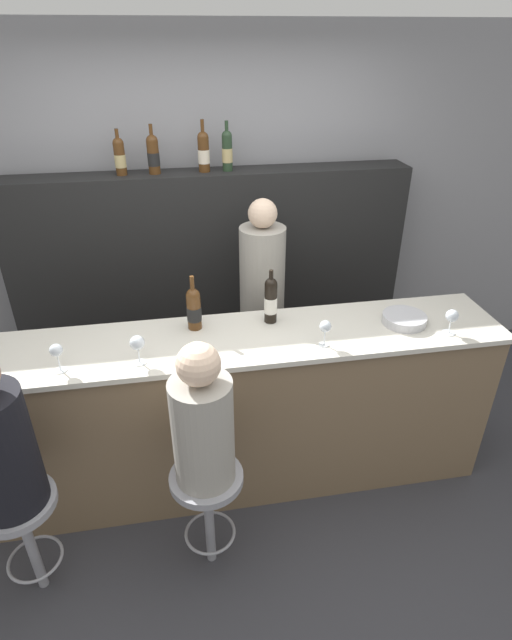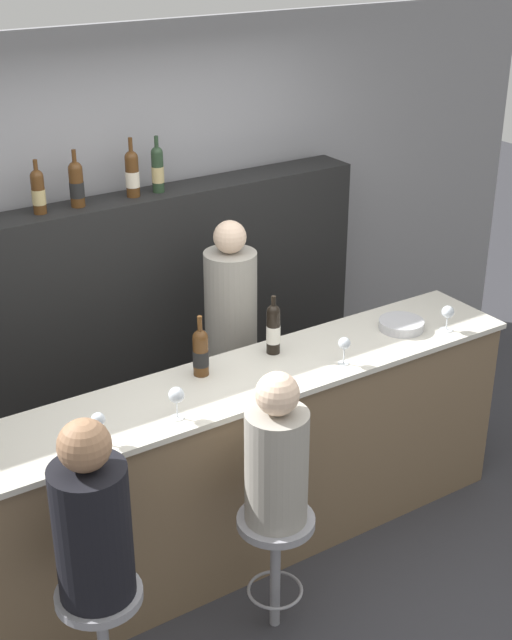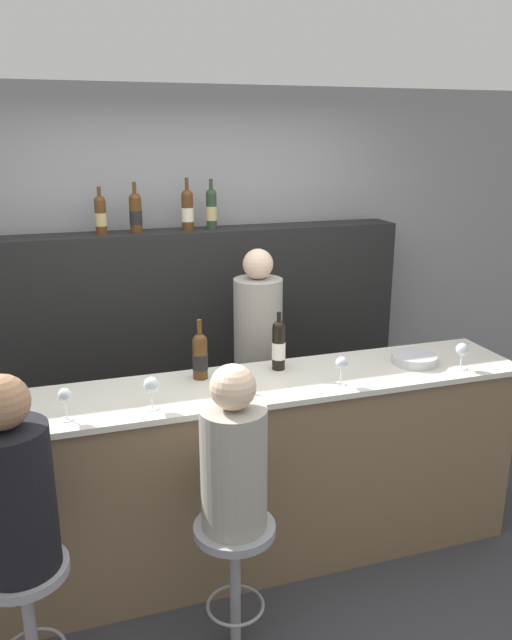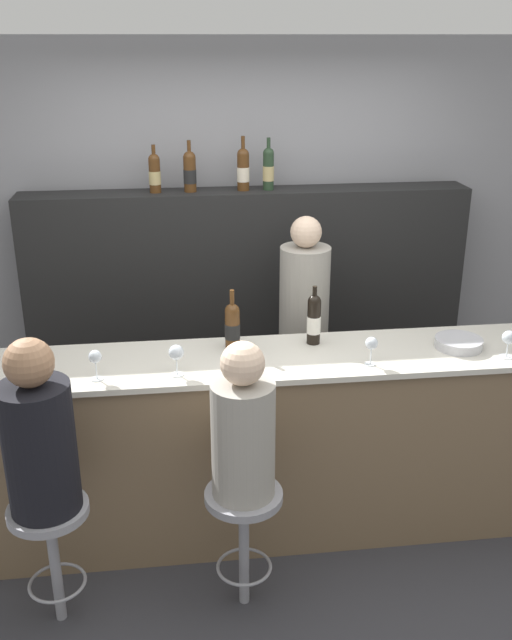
{
  "view_description": "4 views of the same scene",
  "coord_description": "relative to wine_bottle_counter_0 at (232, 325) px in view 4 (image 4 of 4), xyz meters",
  "views": [
    {
      "loc": [
        -0.27,
        -2.04,
        2.5
      ],
      "look_at": [
        0.12,
        0.22,
        1.19
      ],
      "focal_mm": 28.0,
      "sensor_mm": 36.0,
      "label": 1
    },
    {
      "loc": [
        -2.09,
        -3.01,
        3.2
      ],
      "look_at": [
        -0.02,
        0.17,
        1.41
      ],
      "focal_mm": 50.0,
      "sensor_mm": 36.0,
      "label": 2
    },
    {
      "loc": [
        -0.85,
        -2.58,
        2.29
      ],
      "look_at": [
        0.06,
        0.23,
        1.4
      ],
      "focal_mm": 35.0,
      "sensor_mm": 36.0,
      "label": 3
    },
    {
      "loc": [
        -0.49,
        -3.03,
        2.59
      ],
      "look_at": [
        -0.09,
        0.2,
        1.29
      ],
      "focal_mm": 40.0,
      "sensor_mm": 36.0,
      "label": 4
    }
  ],
  "objects": [
    {
      "name": "ground_plane",
      "position": [
        0.19,
        -0.4,
        -1.19
      ],
      "size": [
        16.0,
        16.0,
        0.0
      ],
      "primitive_type": "plane",
      "color": "#333338"
    },
    {
      "name": "wine_bottle_backbar_0",
      "position": [
        -0.38,
        1.04,
        0.62
      ],
      "size": [
        0.07,
        0.07,
        0.29
      ],
      "color": "#4C2D14",
      "rests_on": "back_bar_cabinet"
    },
    {
      "name": "bartender",
      "position": [
        0.48,
        0.49,
        -0.42
      ],
      "size": [
        0.3,
        0.3,
        1.63
      ],
      "color": "gray",
      "rests_on": "ground_plane"
    },
    {
      "name": "guest_seated_right",
      "position": [
        -0.02,
        -0.7,
        -0.22
      ],
      "size": [
        0.29,
        0.29,
        0.75
      ],
      "color": "gray",
      "rests_on": "bar_stool_right"
    },
    {
      "name": "wine_glass_3",
      "position": [
        1.38,
        -0.3,
        -0.02
      ],
      "size": [
        0.07,
        0.07,
        0.14
      ],
      "color": "silver",
      "rests_on": "bar_counter"
    },
    {
      "name": "wine_glass_0",
      "position": [
        -0.68,
        -0.3,
        -0.01
      ],
      "size": [
        0.06,
        0.06,
        0.15
      ],
      "color": "silver",
      "rests_on": "bar_counter"
    },
    {
      "name": "wine_glass_1",
      "position": [
        -0.3,
        -0.3,
        -0.01
      ],
      "size": [
        0.07,
        0.07,
        0.16
      ],
      "color": "silver",
      "rests_on": "bar_counter"
    },
    {
      "name": "bar_stool_left",
      "position": [
        -0.9,
        -0.7,
        -0.69
      ],
      "size": [
        0.36,
        0.36,
        0.64
      ],
      "color": "gray",
      "rests_on": "ground_plane"
    },
    {
      "name": "bar_stool_right",
      "position": [
        -0.02,
        -0.7,
        -0.69
      ],
      "size": [
        0.36,
        0.36,
        0.64
      ],
      "color": "gray",
      "rests_on": "ground_plane"
    },
    {
      "name": "wine_bottle_counter_0",
      "position": [
        0.0,
        0.0,
        0.0
      ],
      "size": [
        0.08,
        0.08,
        0.32
      ],
      "color": "#4C2D14",
      "rests_on": "bar_counter"
    },
    {
      "name": "wall_back",
      "position": [
        0.19,
        1.26,
        0.11
      ],
      "size": [
        6.4,
        0.05,
        2.6
      ],
      "color": "gray",
      "rests_on": "ground_plane"
    },
    {
      "name": "wine_bottle_backbar_2",
      "position": [
        0.17,
        1.04,
        0.63
      ],
      "size": [
        0.08,
        0.08,
        0.34
      ],
      "color": "#4C2D14",
      "rests_on": "back_bar_cabinet"
    },
    {
      "name": "wine_bottle_backbar_1",
      "position": [
        -0.16,
        1.04,
        0.62
      ],
      "size": [
        0.08,
        0.08,
        0.32
      ],
      "color": "#4C2D14",
      "rests_on": "back_bar_cabinet"
    },
    {
      "name": "back_bar_cabinet",
      "position": [
        0.19,
        1.04,
        -0.34
      ],
      "size": [
        2.88,
        0.28,
        1.68
      ],
      "color": "black",
      "rests_on": "ground_plane"
    },
    {
      "name": "wine_bottle_backbar_3",
      "position": [
        0.33,
        1.04,
        0.63
      ],
      "size": [
        0.07,
        0.07,
        0.32
      ],
      "color": "#233823",
      "rests_on": "back_bar_cabinet"
    },
    {
      "name": "guest_seated_left",
      "position": [
        -0.9,
        -0.7,
        -0.19
      ],
      "size": [
        0.31,
        0.31,
        0.81
      ],
      "color": "black",
      "rests_on": "bar_stool_left"
    },
    {
      "name": "metal_bowl",
      "position": [
        1.18,
        -0.15,
        -0.1
      ],
      "size": [
        0.25,
        0.25,
        0.05
      ],
      "color": "#B7B7BC",
      "rests_on": "bar_counter"
    },
    {
      "name": "bar_counter",
      "position": [
        0.19,
        -0.14,
        -0.65
      ],
      "size": [
        3.07,
        0.56,
        1.06
      ],
      "color": "brown",
      "rests_on": "ground_plane"
    },
    {
      "name": "wine_bottle_counter_1",
      "position": [
        0.43,
        0.0,
        0.01
      ],
      "size": [
        0.07,
        0.07,
        0.32
      ],
      "color": "black",
      "rests_on": "bar_counter"
    },
    {
      "name": "wine_glass_2",
      "position": [
        0.66,
        -0.3,
        -0.02
      ],
      "size": [
        0.06,
        0.06,
        0.15
      ],
      "color": "silver",
      "rests_on": "bar_counter"
    }
  ]
}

